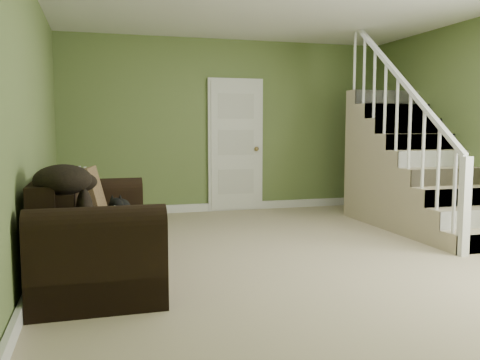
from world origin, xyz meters
TOP-DOWN VIEW (x-y plane):
  - floor at (0.00, 0.00)m, footprint 5.00×5.50m
  - wall_back at (0.00, 2.75)m, footprint 5.00×0.04m
  - wall_left at (-2.50, 0.00)m, footprint 0.04×5.50m
  - baseboard_back at (0.00, 2.72)m, footprint 5.00×0.04m
  - baseboard_left at (-2.47, 0.00)m, footprint 0.04×5.50m
  - door at (0.10, 2.71)m, footprint 0.86×0.12m
  - staircase at (1.99, 0.97)m, footprint 1.00×2.51m
  - sofa at (-2.02, -0.26)m, footprint 0.95×2.20m
  - side_table at (-2.16, 1.61)m, footprint 0.56×0.56m
  - cat at (-1.77, -0.25)m, footprint 0.26×0.52m
  - banana at (-1.72, -0.82)m, footprint 0.06×0.19m
  - throw_pillow at (-2.01, 0.35)m, footprint 0.30×0.49m
  - throw_blanket at (-2.20, -0.86)m, footprint 0.44×0.57m

SIDE VIEW (x-z plane):
  - floor at x=0.00m, z-range -0.01..0.01m
  - baseboard_back at x=0.00m, z-range 0.00..0.12m
  - baseboard_left at x=-2.47m, z-range 0.00..0.12m
  - side_table at x=-2.16m, z-range -0.11..0.70m
  - sofa at x=-2.02m, z-range -0.10..0.77m
  - banana at x=-1.72m, z-range 0.47..0.52m
  - cat at x=-1.77m, z-range 0.44..0.69m
  - staircase at x=1.99m, z-range -0.77..2.05m
  - throw_pillow at x=-2.01m, z-range 0.42..0.90m
  - throw_blanket at x=-2.20m, z-range 0.79..1.01m
  - door at x=0.10m, z-range 0.00..2.02m
  - wall_back at x=0.00m, z-range 0.00..2.60m
  - wall_left at x=-2.50m, z-range 0.00..2.60m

